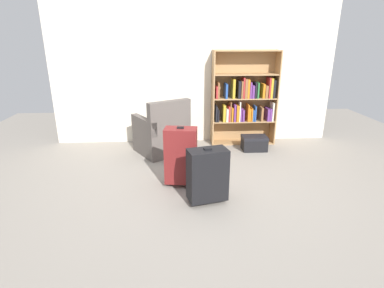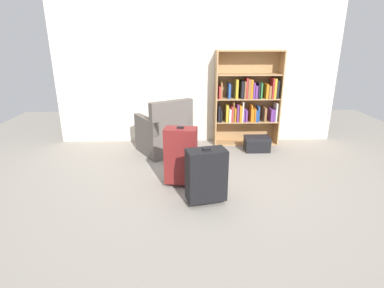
# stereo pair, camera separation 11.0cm
# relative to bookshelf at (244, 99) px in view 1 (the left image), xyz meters

# --- Properties ---
(ground_plane) EXTENTS (8.52, 8.52, 0.00)m
(ground_plane) POSITION_rel_bookshelf_xyz_m (-0.86, -1.72, -0.79)
(ground_plane) COLOR gray
(back_wall) EXTENTS (4.87, 0.10, 2.60)m
(back_wall) POSITION_rel_bookshelf_xyz_m (-0.86, 0.21, 0.51)
(back_wall) COLOR beige
(back_wall) RESTS_ON ground
(bookshelf) EXTENTS (1.11, 0.31, 1.60)m
(bookshelf) POSITION_rel_bookshelf_xyz_m (0.00, 0.00, 0.00)
(bookshelf) COLOR #A87F51
(bookshelf) RESTS_ON ground
(armchair) EXTENTS (0.96, 0.96, 0.90)m
(armchair) POSITION_rel_bookshelf_xyz_m (-1.42, -0.44, -0.47)
(armchair) COLOR #59514C
(armchair) RESTS_ON ground
(mug) EXTENTS (0.12, 0.08, 0.10)m
(mug) POSITION_rel_bookshelf_xyz_m (-0.88, -0.51, -0.74)
(mug) COLOR white
(mug) RESTS_ON ground
(storage_box) EXTENTS (0.41, 0.28, 0.24)m
(storage_box) POSITION_rel_bookshelf_xyz_m (0.11, -0.41, -0.66)
(storage_box) COLOR black
(storage_box) RESTS_ON ground
(suitcase_black) EXTENTS (0.48, 0.33, 0.66)m
(suitcase_black) POSITION_rel_bookshelf_xyz_m (-0.86, -2.08, -0.44)
(suitcase_black) COLOR black
(suitcase_black) RESTS_ON ground
(suitcase_dark_red) EXTENTS (0.42, 0.28, 0.78)m
(suitcase_dark_red) POSITION_rel_bookshelf_xyz_m (-1.15, -1.62, -0.38)
(suitcase_dark_red) COLOR maroon
(suitcase_dark_red) RESTS_ON ground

